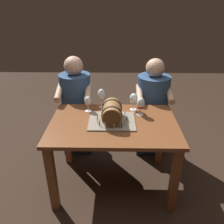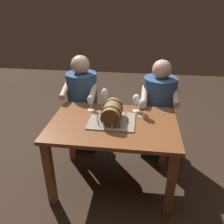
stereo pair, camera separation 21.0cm
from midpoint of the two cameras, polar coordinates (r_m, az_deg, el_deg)
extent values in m
plane|color=#332319|center=(2.58, 2.71, -17.20)|extent=(8.00, 8.00, 0.00)
cube|color=brown|center=(2.14, 3.13, -3.16)|extent=(1.20, 0.81, 0.03)
cube|color=brown|center=(2.19, -12.69, -15.11)|extent=(0.07, 0.07, 0.70)
cube|color=brown|center=(2.12, 17.44, -17.35)|extent=(0.07, 0.07, 0.70)
cube|color=brown|center=(2.71, -7.99, -5.57)|extent=(0.07, 0.07, 0.70)
cube|color=brown|center=(2.65, 15.33, -7.05)|extent=(0.07, 0.07, 0.70)
cube|color=gray|center=(2.15, 2.80, -2.31)|extent=(0.43, 0.37, 0.01)
cylinder|color=brown|center=(2.10, 2.86, -0.06)|extent=(0.18, 0.27, 0.18)
cylinder|color=#4F371E|center=(1.98, 2.52, -1.84)|extent=(0.16, 0.00, 0.16)
cylinder|color=#4F371E|center=(2.23, 3.17, 1.53)|extent=(0.16, 0.00, 0.16)
torus|color=black|center=(2.04, 2.68, -1.02)|extent=(0.19, 0.01, 0.19)
torus|color=black|center=(2.17, 3.03, 0.84)|extent=(0.19, 0.01, 0.19)
cylinder|color=black|center=(2.13, 6.60, -1.84)|extent=(0.01, 0.01, 0.04)
sphere|color=#F9C64C|center=(2.12, 6.64, -1.17)|extent=(0.01, 0.01, 0.01)
cylinder|color=silver|center=(2.20, 6.24, -0.78)|extent=(0.01, 0.01, 0.05)
sphere|color=#F9C64C|center=(2.18, 6.29, -0.03)|extent=(0.01, 0.01, 0.01)
cylinder|color=#EAD666|center=(2.26, 5.02, 0.06)|extent=(0.01, 0.01, 0.05)
sphere|color=#F9C64C|center=(2.24, 5.05, 0.79)|extent=(0.01, 0.01, 0.01)
cylinder|color=black|center=(2.28, 3.24, 0.43)|extent=(0.01, 0.01, 0.05)
sphere|color=#F9C64C|center=(2.27, 3.26, 1.13)|extent=(0.01, 0.01, 0.01)
cylinder|color=silver|center=(2.27, 1.61, 0.25)|extent=(0.01, 0.01, 0.04)
sphere|color=#F9C64C|center=(2.26, 1.62, 0.87)|extent=(0.01, 0.01, 0.01)
cylinder|color=silver|center=(2.25, 0.54, 0.03)|extent=(0.01, 0.01, 0.05)
sphere|color=#F9C64C|center=(2.23, 0.55, 0.76)|extent=(0.01, 0.01, 0.01)
cylinder|color=black|center=(2.17, -0.77, -1.05)|extent=(0.01, 0.01, 0.05)
sphere|color=#F9C64C|center=(2.16, -0.77, -0.36)|extent=(0.01, 0.01, 0.01)
cylinder|color=#EAD666|center=(2.11, -0.97, -1.86)|extent=(0.01, 0.01, 0.05)
sphere|color=#F9C64C|center=(2.10, -0.98, -1.10)|extent=(0.01, 0.01, 0.01)
cylinder|color=black|center=(2.05, -0.54, -2.78)|extent=(0.01, 0.01, 0.05)
sphere|color=#F9C64C|center=(2.04, -0.54, -2.05)|extent=(0.01, 0.01, 0.01)
cylinder|color=#EAD666|center=(2.00, 0.82, -3.53)|extent=(0.01, 0.01, 0.05)
sphere|color=#F9C64C|center=(1.98, 0.83, -2.71)|extent=(0.01, 0.01, 0.01)
cylinder|color=#EAD666|center=(1.99, 3.02, -3.97)|extent=(0.01, 0.01, 0.04)
sphere|color=#F9C64C|center=(1.97, 3.04, -3.26)|extent=(0.01, 0.01, 0.01)
cylinder|color=black|center=(2.01, 4.96, -3.48)|extent=(0.01, 0.01, 0.05)
sphere|color=#F9C64C|center=(1.99, 5.00, -2.66)|extent=(0.01, 0.01, 0.01)
cylinder|color=#EAD666|center=(2.05, 5.89, -3.06)|extent=(0.01, 0.01, 0.05)
sphere|color=#F9C64C|center=(2.03, 5.93, -2.35)|extent=(0.01, 0.01, 0.01)
cylinder|color=white|center=(2.37, -2.79, 0.49)|extent=(0.07, 0.07, 0.00)
cylinder|color=white|center=(2.35, -2.81, 1.28)|extent=(0.01, 0.01, 0.07)
ellipsoid|color=white|center=(2.32, -2.85, 3.07)|extent=(0.07, 0.07, 0.09)
cylinder|color=pink|center=(2.33, -2.83, 2.41)|extent=(0.06, 0.06, 0.03)
cylinder|color=white|center=(2.28, 10.13, -1.04)|extent=(0.07, 0.07, 0.00)
cylinder|color=white|center=(2.26, 10.20, -0.23)|extent=(0.01, 0.01, 0.07)
ellipsoid|color=white|center=(2.22, 10.38, 1.83)|extent=(0.08, 0.08, 0.11)
cylinder|color=maroon|center=(2.24, 10.31, 1.05)|extent=(0.06, 0.06, 0.04)
cylinder|color=white|center=(2.43, 0.68, 1.31)|extent=(0.06, 0.06, 0.00)
cylinder|color=white|center=(2.41, 0.69, 2.27)|extent=(0.01, 0.01, 0.09)
ellipsoid|color=white|center=(2.37, 0.70, 4.51)|extent=(0.08, 0.08, 0.12)
cylinder|color=white|center=(2.37, 8.55, 0.26)|extent=(0.07, 0.07, 0.00)
cylinder|color=white|center=(2.35, 8.62, 1.17)|extent=(0.01, 0.01, 0.08)
ellipsoid|color=white|center=(2.32, 8.77, 3.18)|extent=(0.08, 0.08, 0.10)
cylinder|color=beige|center=(2.33, 8.72, 2.56)|extent=(0.07, 0.07, 0.04)
cube|color=#1B2D46|center=(2.99, -4.91, -4.86)|extent=(0.34, 0.32, 0.45)
cylinder|color=#2D4C75|center=(2.76, -5.31, 4.09)|extent=(0.37, 0.37, 0.56)
sphere|color=tan|center=(2.64, -5.66, 11.66)|extent=(0.22, 0.22, 0.22)
cylinder|color=tan|center=(2.56, -2.39, 5.27)|extent=(0.08, 0.31, 0.14)
cylinder|color=tan|center=(2.63, -9.43, 5.44)|extent=(0.08, 0.31, 0.14)
cube|color=#1B2D46|center=(2.95, 12.82, -5.97)|extent=(0.34, 0.32, 0.45)
cylinder|color=#2D4C75|center=(2.72, 13.87, 2.87)|extent=(0.39, 0.39, 0.54)
sphere|color=tan|center=(2.60, 14.76, 10.27)|extent=(0.21, 0.21, 0.21)
cylinder|color=tan|center=(2.57, 18.05, 3.67)|extent=(0.08, 0.31, 0.14)
cylinder|color=tan|center=(2.54, 10.51, 4.29)|extent=(0.08, 0.31, 0.14)
camera|label=1|loc=(0.11, -87.14, 1.45)|focal=36.42mm
camera|label=2|loc=(0.11, 92.86, -1.45)|focal=36.42mm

